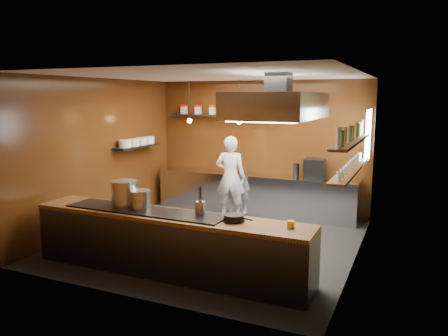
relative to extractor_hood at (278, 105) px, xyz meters
The scene contains 26 objects.
floor 2.85m from the extractor_hood, 162.90° to the left, with size 5.00×5.00×0.00m, color black.
back_wall 3.33m from the extractor_hood, 114.15° to the left, with size 5.00×5.00×0.00m, color #401C0B.
left_wall 3.95m from the extractor_hood, behind, with size 5.00×5.00×0.00m, color #401C0B.
right_wall 1.62m from the extractor_hood, 18.43° to the left, with size 5.00×5.00×0.00m, color #464427.
ceiling 1.45m from the extractor_hood, 162.90° to the left, with size 5.00×5.00×0.00m, color silver.
window_pane 2.47m from the extractor_hood, 61.29° to the left, with size 1.00×1.00×0.00m, color white.
prep_counter 3.54m from the extractor_hood, 116.83° to the left, with size 4.60×0.65×0.90m, color silver.
pass_counter 2.70m from the extractor_hood, 137.38° to the right, with size 4.40×0.72×0.94m.
tin_shelf 3.54m from the extractor_hood, 128.56° to the left, with size 2.60×0.26×0.04m, color black.
plate_shelf 4.02m from the extractor_hood, 158.96° to the left, with size 0.30×1.40×0.04m, color black.
bottle_shelf_upper 1.38m from the extractor_hood, 33.94° to the left, with size 0.26×2.80×0.04m, color brown.
bottle_shelf_lower 1.64m from the extractor_hood, 33.94° to the left, with size 0.26×2.80×0.04m, color brown.
extractor_hood is the anchor object (origin of this frame).
pendant_left 3.44m from the extractor_hood, 142.13° to the left, with size 0.10×0.10×0.95m.
pendant_right 2.60m from the extractor_hood, 125.54° to the left, with size 0.10×0.10×0.95m.
storage_tins 3.44m from the extractor_hood, 126.60° to the left, with size 2.43×0.13×0.22m.
plate_stacks 3.99m from the extractor_hood, 158.96° to the left, with size 0.26×1.16×0.16m.
bottles 1.33m from the extractor_hood, 33.94° to the left, with size 0.06×2.66×0.24m.
wine_glasses 1.59m from the extractor_hood, 33.94° to the left, with size 0.07×2.37×0.13m.
stockpot_large 2.76m from the extractor_hood, 152.51° to the right, with size 0.41×0.41×0.40m, color silver.
stockpot_small 2.57m from the extractor_hood, 146.33° to the right, with size 0.31×0.31×0.29m, color #B5B7BC.
utensil_crock 2.01m from the extractor_hood, 126.32° to the right, with size 0.15×0.15×0.20m, color #B0B2B7.
frying_pan 1.93m from the extractor_hood, 102.21° to the right, with size 0.46×0.30×0.08m.
butter_jar 1.98m from the extractor_hood, 64.12° to the right, with size 0.10×0.10×0.09m, color yellow.
espresso_machine 2.94m from the extractor_hood, 89.05° to the left, with size 0.43×0.41×0.43m, color black.
chef 3.08m from the extractor_hood, 129.29° to the left, with size 0.66×0.43×1.80m, color white.
Camera 1 is at (3.30, -6.98, 2.64)m, focal length 35.00 mm.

